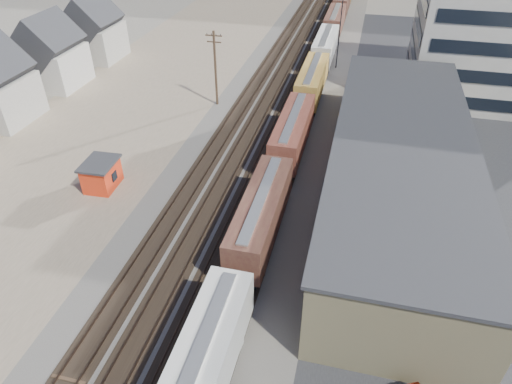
% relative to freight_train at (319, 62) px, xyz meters
% --- Properties ---
extents(ballast_bed, '(18.00, 200.00, 0.06)m').
position_rel_freight_train_xyz_m(ballast_bed, '(-3.80, -4.21, -2.76)').
color(ballast_bed, '#4C4742').
rests_on(ballast_bed, ground).
extents(dirt_yard, '(24.00, 180.00, 0.03)m').
position_rel_freight_train_xyz_m(dirt_yard, '(-23.80, -14.21, -2.78)').
color(dirt_yard, '#766651').
rests_on(dirt_yard, ground).
extents(asphalt_lot, '(26.00, 120.00, 0.04)m').
position_rel_freight_train_xyz_m(asphalt_lot, '(18.20, -19.21, -2.77)').
color(asphalt_lot, '#232326').
rests_on(asphalt_lot, ground).
extents(rail_tracks, '(11.40, 200.00, 0.24)m').
position_rel_freight_train_xyz_m(rail_tracks, '(-4.35, -4.21, -2.68)').
color(rail_tracks, black).
rests_on(rail_tracks, ground).
extents(freight_train, '(3.00, 119.74, 4.46)m').
position_rel_freight_train_xyz_m(freight_train, '(0.00, 0.00, 0.00)').
color(freight_train, black).
rests_on(freight_train, ground).
extents(warehouse, '(12.40, 40.40, 7.25)m').
position_rel_freight_train_xyz_m(warehouse, '(11.18, -29.21, 0.86)').
color(warehouse, tan).
rests_on(warehouse, ground).
extents(office_tower, '(22.60, 18.60, 18.45)m').
position_rel_freight_train_xyz_m(office_tower, '(24.15, 0.75, 6.47)').
color(office_tower, '#9E998E').
rests_on(office_tower, ground).
extents(utility_pole_north, '(2.20, 0.32, 10.00)m').
position_rel_freight_train_xyz_m(utility_pole_north, '(-12.30, -12.21, 2.50)').
color(utility_pole_north, '#382619').
rests_on(utility_pole_north, ground).
extents(radio_mast, '(1.20, 0.16, 18.00)m').
position_rel_freight_train_xyz_m(radio_mast, '(2.20, 5.79, 6.33)').
color(radio_mast, black).
rests_on(radio_mast, ground).
extents(maintenance_shed, '(3.27, 4.14, 2.93)m').
position_rel_freight_train_xyz_m(maintenance_shed, '(-17.52, -33.96, -1.29)').
color(maintenance_shed, red).
rests_on(maintenance_shed, ground).
extents(parked_car_blue, '(6.41, 5.73, 1.65)m').
position_rel_freight_train_xyz_m(parked_car_blue, '(23.39, 0.04, -1.97)').
color(parked_car_blue, navy).
rests_on(parked_car_blue, ground).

